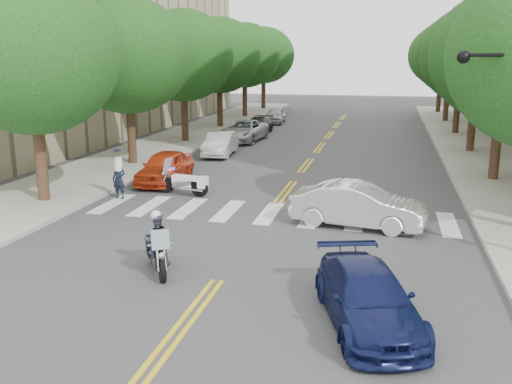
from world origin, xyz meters
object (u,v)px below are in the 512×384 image
(motorcycle_police, at_px, (157,244))
(sedan_blue, at_px, (368,298))
(officer_standing, at_px, (119,179))
(convertible, at_px, (358,205))
(motorcycle_parked, at_px, (187,183))

(motorcycle_police, xyz_separation_m, sedan_blue, (5.55, -1.91, -0.14))
(officer_standing, distance_m, sedan_blue, 13.41)
(motorcycle_police, distance_m, convertible, 7.25)
(sedan_blue, bearing_deg, motorcycle_parked, 110.05)
(motorcycle_parked, xyz_separation_m, convertible, (7.05, -2.86, 0.21))
(officer_standing, relative_size, convertible, 0.36)
(motorcycle_police, xyz_separation_m, officer_standing, (-4.50, 6.97, 0.05))
(officer_standing, distance_m, convertible, 9.60)
(motorcycle_police, bearing_deg, convertible, -163.77)
(officer_standing, xyz_separation_m, convertible, (9.45, -1.67, -0.08))
(motorcycle_police, xyz_separation_m, convertible, (4.95, 5.29, -0.02))
(convertible, xyz_separation_m, sedan_blue, (0.60, -7.20, -0.11))
(motorcycle_police, relative_size, motorcycle_parked, 0.82)
(motorcycle_parked, distance_m, officer_standing, 2.69)
(sedan_blue, bearing_deg, convertible, 77.57)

